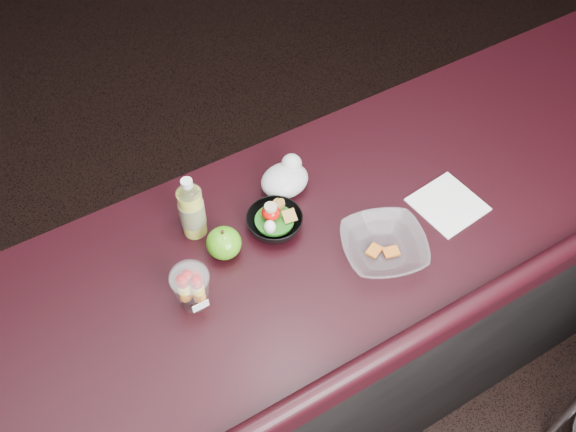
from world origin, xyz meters
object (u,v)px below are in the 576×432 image
(fruit_cup, at_px, (191,286))
(green_apple, at_px, (224,243))
(lemonade_bottle, at_px, (192,211))
(takeout_bowl, at_px, (383,247))
(snack_bowl, at_px, (274,222))

(fruit_cup, xyz_separation_m, green_apple, (0.12, 0.09, -0.03))
(lemonade_bottle, relative_size, fruit_cup, 1.48)
(takeout_bowl, bearing_deg, lemonade_bottle, 140.98)
(fruit_cup, height_order, snack_bowl, fruit_cup)
(lemonade_bottle, bearing_deg, fruit_cup, -116.31)
(lemonade_bottle, height_order, snack_bowl, lemonade_bottle)
(snack_bowl, height_order, takeout_bowl, snack_bowl)
(takeout_bowl, bearing_deg, fruit_cup, 166.33)
(fruit_cup, bearing_deg, lemonade_bottle, 63.69)
(lemonade_bottle, bearing_deg, green_apple, -71.18)
(snack_bowl, bearing_deg, takeout_bowl, -46.66)
(fruit_cup, height_order, green_apple, fruit_cup)
(lemonade_bottle, height_order, fruit_cup, lemonade_bottle)
(takeout_bowl, bearing_deg, snack_bowl, 133.34)
(lemonade_bottle, height_order, green_apple, lemonade_bottle)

